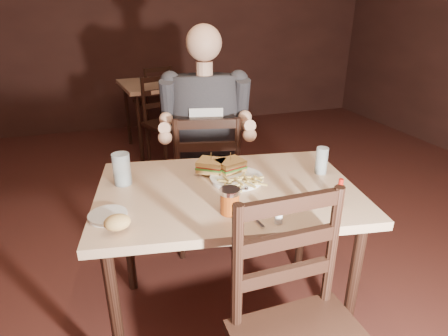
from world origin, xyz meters
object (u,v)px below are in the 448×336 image
object	(u,v)px
glass_right	(322,161)
side_plate	(108,216)
glass_left	(122,169)
syrup_dispenser	(230,201)
main_table	(227,204)
bg_table	(160,91)
diner	(205,109)
bg_chair_near	(170,124)
hot_sauce	(340,192)
chair_far	(207,180)
bg_chair_far	(154,101)
dinner_plate	(237,179)

from	to	relation	value
glass_right	side_plate	size ratio (longest dim) A/B	0.91
glass_left	syrup_dispenser	size ratio (longest dim) A/B	1.42
main_table	bg_table	distance (m)	2.71
main_table	diner	world-z (taller)	diner
glass_left	bg_table	bearing A→B (deg)	77.40
bg_chair_near	diner	size ratio (longest dim) A/B	0.95
glass_right	hot_sauce	world-z (taller)	glass_right
glass_right	hot_sauce	distance (m)	0.32
bg_table	chair_far	xyz separation A→B (m)	(-0.02, -1.99, -0.20)
bg_chair_far	chair_far	bearing A→B (deg)	73.22
glass_left	side_plate	distance (m)	0.32
bg_chair_far	glass_right	size ratio (longest dim) A/B	6.60
bg_table	diner	xyz separation A→B (m)	(-0.03, -2.04, 0.29)
bg_chair_far	side_plate	size ratio (longest dim) A/B	5.98
chair_far	dinner_plate	bearing A→B (deg)	100.18
dinner_plate	glass_right	world-z (taller)	glass_right
diner	glass_left	xyz separation A→B (m)	(-0.53, -0.47, -0.13)
main_table	glass_left	xyz separation A→B (m)	(-0.45, 0.20, 0.16)
chair_far	syrup_dispenser	size ratio (longest dim) A/B	8.98
hot_sauce	side_plate	size ratio (longest dim) A/B	0.79
bg_chair_near	hot_sauce	distance (m)	2.49
diner	glass_right	size ratio (longest dim) A/B	7.15
main_table	hot_sauce	world-z (taller)	hot_sauce
main_table	chair_far	bearing A→B (deg)	82.42
chair_far	syrup_dispenser	world-z (taller)	chair_far
bg_chair_near	diner	bearing A→B (deg)	-113.03
main_table	bg_chair_near	world-z (taller)	bg_chair_near
bg_table	side_plate	world-z (taller)	side_plate
dinner_plate	syrup_dispenser	bearing A→B (deg)	-114.96
main_table	bg_table	world-z (taller)	same
main_table	bg_chair_near	xyz separation A→B (m)	(0.11, 2.16, -0.23)
chair_far	bg_chair_near	bearing A→B (deg)	-78.15
dinner_plate	syrup_dispenser	world-z (taller)	syrup_dispenser
bg_chair_far	bg_table	bearing A→B (deg)	73.61
dinner_plate	glass_left	size ratio (longest dim) A/B	1.65
bg_table	chair_far	size ratio (longest dim) A/B	0.93
main_table	glass_right	xyz separation A→B (m)	(0.50, 0.02, 0.15)
glass_left	glass_right	distance (m)	0.96
bg_chair_far	dinner_plate	bearing A→B (deg)	72.82
dinner_plate	syrup_dispenser	xyz separation A→B (m)	(-0.13, -0.28, 0.05)
bg_chair_near	glass_left	size ratio (longest dim) A/B	6.03
main_table	side_plate	world-z (taller)	side_plate
dinner_plate	diner	bearing A→B (deg)	88.47
syrup_dispenser	side_plate	world-z (taller)	syrup_dispenser
bg_table	dinner_plate	bearing A→B (deg)	-90.96
bg_chair_near	hot_sauce	xyz separation A→B (m)	(0.28, -2.45, 0.38)
dinner_plate	syrup_dispenser	distance (m)	0.31
bg_table	syrup_dispenser	world-z (taller)	syrup_dispenser
bg_chair_near	hot_sauce	bearing A→B (deg)	-105.36
main_table	syrup_dispenser	size ratio (longest dim) A/B	12.06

